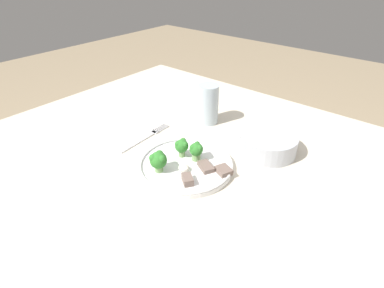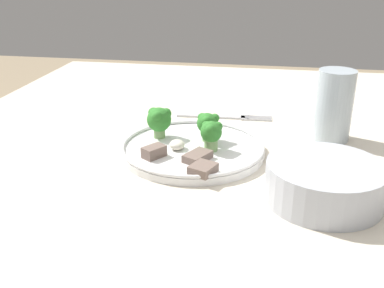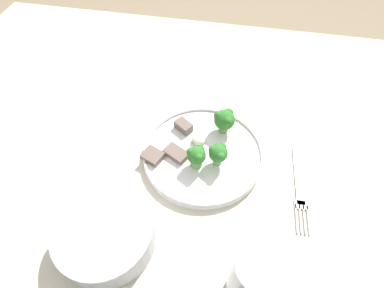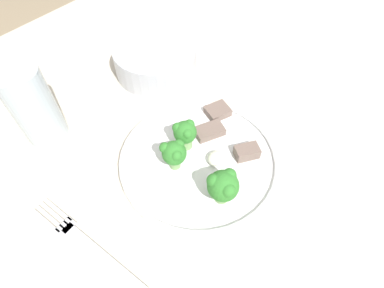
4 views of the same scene
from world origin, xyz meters
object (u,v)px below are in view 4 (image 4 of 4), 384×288
(dinner_plate, at_px, (198,160))
(cream_bowl, at_px, (156,61))
(fork, at_px, (89,246))
(drinking_glass, at_px, (35,109))

(dinner_plate, xyz_separation_m, cream_bowl, (0.13, 0.20, 0.02))
(dinner_plate, xyz_separation_m, fork, (-0.19, 0.03, -0.01))
(cream_bowl, bearing_deg, drinking_glass, 171.74)
(drinking_glass, bearing_deg, dinner_plate, -65.38)
(drinking_glass, bearing_deg, cream_bowl, -8.26)
(dinner_plate, height_order, cream_bowl, cream_bowl)
(cream_bowl, bearing_deg, fork, -151.65)
(fork, height_order, drinking_glass, drinking_glass)
(dinner_plate, distance_m, cream_bowl, 0.24)
(dinner_plate, relative_size, cream_bowl, 1.52)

